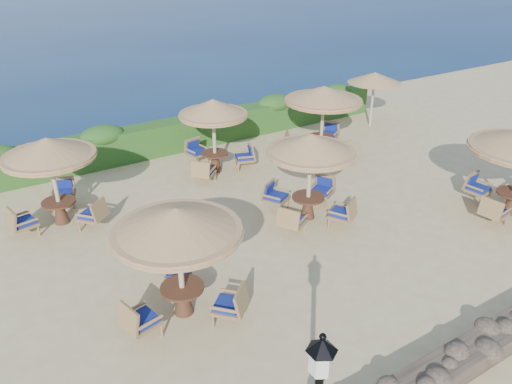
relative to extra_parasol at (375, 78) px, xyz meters
The scene contains 9 objects.
ground 9.62m from the extra_parasol, 146.31° to the right, with size 120.00×120.00×0.00m, color #C9B57F.
hedge 8.20m from the extra_parasol, 165.62° to the left, with size 18.00×0.90×1.20m, color #1F4817.
stone_wall 13.95m from the extra_parasol, 124.38° to the right, with size 15.00×0.65×0.44m, color brown.
extra_parasol is the anchor object (origin of this frame).
cafe_set_0 14.19m from the extra_parasol, 150.22° to the right, with size 2.82×2.82×2.65m.
cafe_set_1 8.97m from the extra_parasol, 145.37° to the right, with size 2.79×2.79×2.65m.
cafe_set_3 13.77m from the extra_parasol, behind, with size 2.73×2.73×2.65m.
cafe_set_4 8.16m from the extra_parasol, behind, with size 2.72×2.64×2.65m.
cafe_set_5 4.09m from the extra_parasol, 161.15° to the right, with size 2.93×2.93×2.65m.
Camera 1 is at (-7.78, -10.11, 7.44)m, focal length 35.00 mm.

